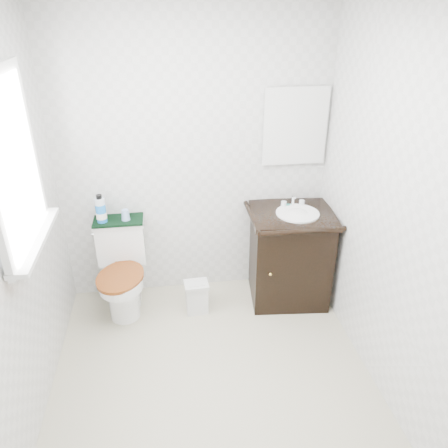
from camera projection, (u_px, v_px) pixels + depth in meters
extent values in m
plane|color=#A8A387|center=(214.00, 383.00, 3.00)|extent=(2.40, 2.40, 0.00)
plane|color=silver|center=(194.00, 160.00, 3.51)|extent=(2.40, 0.00, 2.40)
plane|color=silver|center=(255.00, 403.00, 1.40)|extent=(2.40, 0.00, 2.40)
plane|color=silver|center=(6.00, 243.00, 2.31)|extent=(0.00, 2.40, 2.40)
plane|color=silver|center=(395.00, 217.00, 2.59)|extent=(0.00, 2.40, 2.40)
cube|color=white|center=(11.00, 164.00, 2.38)|extent=(0.02, 0.70, 0.90)
cube|color=silver|center=(295.00, 126.00, 3.47)|extent=(0.50, 0.02, 0.60)
cylinder|color=white|center=(124.00, 298.00, 3.56)|extent=(0.24, 0.24, 0.37)
cube|color=white|center=(125.00, 280.00, 3.78)|extent=(0.24, 0.28, 0.37)
cube|color=white|center=(121.00, 243.00, 3.63)|extent=(0.39, 0.18, 0.35)
cube|color=white|center=(119.00, 223.00, 3.54)|extent=(0.41, 0.20, 0.03)
cylinder|color=white|center=(121.00, 282.00, 3.44)|extent=(0.35, 0.35, 0.08)
cylinder|color=#6C340F|center=(120.00, 277.00, 3.42)|extent=(0.44, 0.44, 0.03)
cube|color=black|center=(289.00, 258.00, 3.71)|extent=(0.67, 0.59, 0.78)
cube|color=black|center=(293.00, 215.00, 3.53)|extent=(0.72, 0.63, 0.04)
cylinder|color=white|center=(298.00, 213.00, 3.49)|extent=(0.35, 0.35, 0.01)
ellipsoid|color=white|center=(297.00, 220.00, 3.52)|extent=(0.30, 0.30, 0.15)
cylinder|color=silver|center=(293.00, 201.00, 3.60)|extent=(0.02, 0.02, 0.10)
cube|color=silver|center=(197.00, 299.00, 3.64)|extent=(0.18, 0.15, 0.25)
cube|color=silver|center=(196.00, 285.00, 3.58)|extent=(0.20, 0.17, 0.03)
cube|color=black|center=(118.00, 220.00, 3.53)|extent=(0.40, 0.22, 0.02)
cylinder|color=blue|center=(101.00, 213.00, 3.46)|extent=(0.08, 0.08, 0.15)
cylinder|color=silver|center=(100.00, 201.00, 3.41)|extent=(0.08, 0.08, 0.05)
cylinder|color=black|center=(99.00, 197.00, 3.39)|extent=(0.04, 0.04, 0.03)
cone|color=#7E9DCF|center=(125.00, 215.00, 3.50)|extent=(0.07, 0.07, 0.09)
ellipsoid|color=#1A7F72|center=(287.00, 205.00, 3.62)|extent=(0.07, 0.05, 0.02)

